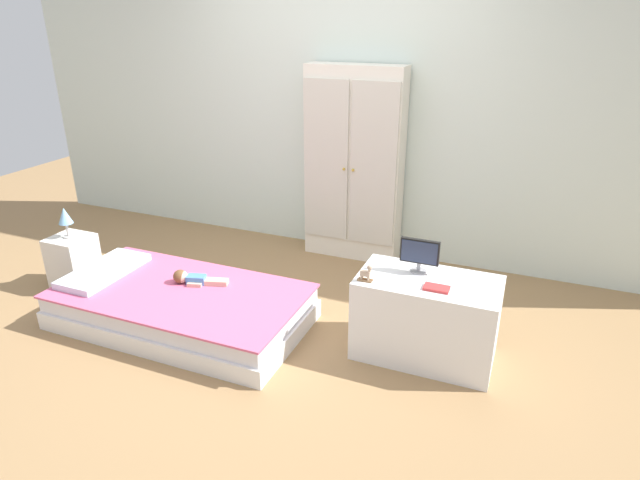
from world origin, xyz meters
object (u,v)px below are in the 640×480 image
tv_stand (426,318)px  wardrobe (354,165)px  table_lamp (65,217)px  rocking_horse_toy (366,274)px  nightstand (74,262)px  doll (190,278)px  book_red (437,288)px  tv_monitor (420,254)px  bed (182,306)px

tv_stand → wardrobe: bearing=125.9°
table_lamp → rocking_horse_toy: 2.42m
table_lamp → tv_stand: table_lamp is taller
nightstand → doll: bearing=-1.1°
table_lamp → wardrobe: 2.32m
wardrobe → book_red: bearing=-54.4°
table_lamp → tv_monitor: tv_monitor is taller
rocking_horse_toy → book_red: bearing=7.7°
wardrobe → doll: bearing=-116.1°
bed → doll: 0.20m
doll → table_lamp: table_lamp is taller
bed → nightstand: nightstand is taller
nightstand → tv_stand: (2.76, 0.12, 0.06)m
bed → tv_stand: bearing=9.0°
book_red → bed: bearing=-174.8°
doll → nightstand: 1.12m
wardrobe → tv_monitor: bearing=-54.9°
table_lamp → rocking_horse_toy: (2.42, -0.04, -0.00)m
nightstand → table_lamp: size_ratio=1.74×
doll → rocking_horse_toy: rocking_horse_toy is taller
doll → book_red: size_ratio=2.61×
table_lamp → tv_monitor: size_ratio=1.00×
nightstand → tv_monitor: 2.72m
table_lamp → tv_stand: bearing=2.5°
tv_monitor → rocking_horse_toy: (-0.26, -0.24, -0.08)m
nightstand → table_lamp: bearing=179.1°
tv_monitor → bed: bearing=-167.7°
tv_stand → book_red: size_ratio=5.77×
doll → wardrobe: wardrobe is taller
table_lamp → rocking_horse_toy: bearing=-0.9°
doll → tv_stand: tv_stand is taller
rocking_horse_toy → wardrobe: bearing=112.1°
tv_monitor → tv_stand: bearing=-42.9°
table_lamp → doll: bearing=-1.1°
nightstand → rocking_horse_toy: bearing=-0.9°
nightstand → book_red: 2.85m
wardrobe → book_red: wardrobe is taller
bed → tv_stand: size_ratio=2.02×
bed → doll: doll is taller
doll → tv_monitor: bearing=8.2°
wardrobe → book_red: size_ratio=11.11×
tv_stand → tv_monitor: 0.41m
table_lamp → book_red: size_ratio=1.63×
book_red → table_lamp: bearing=-179.7°
doll → tv_stand: bearing=5.0°
bed → book_red: 1.77m
table_lamp → tv_monitor: (2.68, 0.20, 0.07)m
nightstand → book_red: size_ratio=2.84×
bed → tv_monitor: 1.69m
bed → doll: bearing=86.9°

